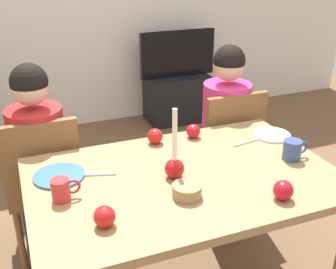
% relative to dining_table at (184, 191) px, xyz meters
% --- Properties ---
extents(dining_table, '(1.40, 0.90, 0.75)m').
position_rel_dining_table_xyz_m(dining_table, '(0.00, 0.00, 0.00)').
color(dining_table, '#99754C').
rests_on(dining_table, ground).
extents(chair_left, '(0.40, 0.40, 0.90)m').
position_rel_dining_table_xyz_m(chair_left, '(-0.59, 0.61, -0.15)').
color(chair_left, brown).
rests_on(chair_left, ground).
extents(chair_right, '(0.40, 0.40, 0.90)m').
position_rel_dining_table_xyz_m(chair_right, '(0.57, 0.61, -0.15)').
color(chair_right, brown).
rests_on(chair_right, ground).
extents(person_left_child, '(0.30, 0.30, 1.17)m').
position_rel_dining_table_xyz_m(person_left_child, '(-0.59, 0.64, -0.10)').
color(person_left_child, '#33384C').
rests_on(person_left_child, ground).
extents(person_right_child, '(0.30, 0.30, 1.17)m').
position_rel_dining_table_xyz_m(person_right_child, '(0.57, 0.64, -0.10)').
color(person_right_child, '#33384C').
rests_on(person_right_child, ground).
extents(tv_stand, '(0.64, 0.40, 0.48)m').
position_rel_dining_table_xyz_m(tv_stand, '(0.93, 2.30, -0.43)').
color(tv_stand, black).
rests_on(tv_stand, ground).
extents(tv, '(0.79, 0.05, 0.46)m').
position_rel_dining_table_xyz_m(tv, '(0.93, 2.30, 0.04)').
color(tv, black).
rests_on(tv, tv_stand).
extents(candle_centerpiece, '(0.09, 0.09, 0.33)m').
position_rel_dining_table_xyz_m(candle_centerpiece, '(-0.05, 0.00, 0.15)').
color(candle_centerpiece, red).
rests_on(candle_centerpiece, dining_table).
extents(plate_left, '(0.23, 0.23, 0.01)m').
position_rel_dining_table_xyz_m(plate_left, '(-0.53, 0.19, 0.09)').
color(plate_left, teal).
rests_on(plate_left, dining_table).
extents(plate_right, '(0.20, 0.20, 0.01)m').
position_rel_dining_table_xyz_m(plate_right, '(0.62, 0.22, 0.09)').
color(plate_right, silver).
rests_on(plate_right, dining_table).
extents(mug_left, '(0.12, 0.08, 0.10)m').
position_rel_dining_table_xyz_m(mug_left, '(-0.55, -0.00, 0.13)').
color(mug_left, '#B72D2D').
rests_on(mug_left, dining_table).
extents(mug_right, '(0.14, 0.09, 0.10)m').
position_rel_dining_table_xyz_m(mug_right, '(0.56, -0.05, 0.13)').
color(mug_right, '#33477F').
rests_on(mug_right, dining_table).
extents(fork_left, '(0.18, 0.06, 0.01)m').
position_rel_dining_table_xyz_m(fork_left, '(-0.37, 0.15, 0.09)').
color(fork_left, silver).
rests_on(fork_left, dining_table).
extents(fork_right, '(0.18, 0.04, 0.01)m').
position_rel_dining_table_xyz_m(fork_right, '(0.44, 0.19, 0.09)').
color(fork_right, silver).
rests_on(fork_right, dining_table).
extents(bowl_walnuts, '(0.12, 0.12, 0.05)m').
position_rel_dining_table_xyz_m(bowl_walnuts, '(-0.06, -0.16, 0.11)').
color(bowl_walnuts, '#99754C').
rests_on(bowl_walnuts, dining_table).
extents(apple_near_candle, '(0.08, 0.08, 0.08)m').
position_rel_dining_table_xyz_m(apple_near_candle, '(0.21, 0.36, 0.12)').
color(apple_near_candle, red).
rests_on(apple_near_candle, dining_table).
extents(apple_by_left_plate, '(0.08, 0.08, 0.08)m').
position_rel_dining_table_xyz_m(apple_by_left_plate, '(0.30, -0.33, 0.13)').
color(apple_by_left_plate, red).
rests_on(apple_by_left_plate, dining_table).
extents(apple_by_right_mug, '(0.08, 0.08, 0.08)m').
position_rel_dining_table_xyz_m(apple_by_right_mug, '(-0.01, 0.37, 0.12)').
color(apple_by_right_mug, red).
rests_on(apple_by_right_mug, dining_table).
extents(apple_far_edge, '(0.08, 0.08, 0.08)m').
position_rel_dining_table_xyz_m(apple_far_edge, '(-0.42, -0.23, 0.13)').
color(apple_far_edge, red).
rests_on(apple_far_edge, dining_table).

